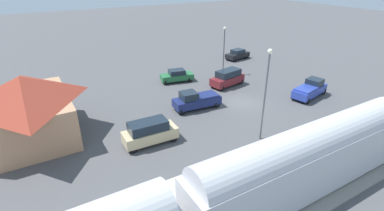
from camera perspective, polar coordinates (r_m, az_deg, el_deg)
ground_plane at (r=35.11m, az=9.79°, el=0.57°), size 200.00×200.00×0.00m
railway_track at (r=27.44m, az=28.96°, el=-9.89°), size 4.80×70.00×0.30m
platform at (r=29.12m, az=22.46°, el=-6.29°), size 3.20×46.00×0.30m
station_building at (r=30.24m, az=-29.75°, el=-0.21°), size 10.52×7.88×6.03m
pedestrian_on_platform at (r=28.90m, az=23.91°, el=-4.23°), size 0.36×0.36×1.71m
pedestrian_waiting_far at (r=24.58m, az=14.60°, el=-8.07°), size 0.36×0.36×1.71m
pickup_blue at (r=38.66m, az=22.21°, el=3.01°), size 3.08×5.70×2.14m
suv_maroon at (r=39.61m, az=7.01°, el=5.45°), size 2.83×5.18×2.22m
pickup_navy at (r=32.78m, az=0.80°, el=1.09°), size 2.43×5.55×2.14m
sedan_green at (r=40.95m, az=-3.00°, el=5.88°), size 2.70×4.78×1.74m
sedan_black at (r=52.31m, az=8.94°, el=9.93°), size 2.57×4.74×1.74m
suv_tan at (r=26.51m, az=-8.35°, el=-5.16°), size 2.12×4.96×2.22m
light_pole_near_platform at (r=25.85m, az=14.35°, el=3.76°), size 0.44×0.44×8.57m
light_pole_lot_center at (r=43.51m, az=6.33°, el=11.84°), size 0.44×0.44×6.98m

